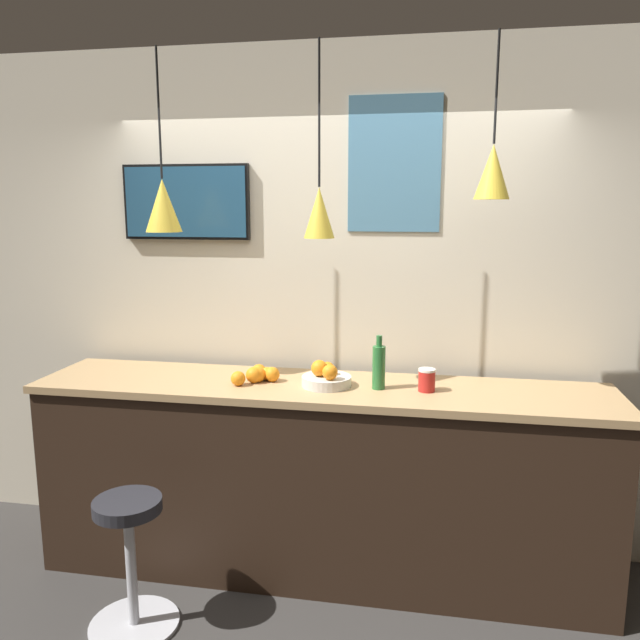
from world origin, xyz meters
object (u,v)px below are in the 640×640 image
(mounted_tv, at_px, (186,202))
(fruit_bowl, at_px, (326,377))
(bar_stool, at_px, (130,551))
(spread_jar, at_px, (427,380))
(juice_bottle, at_px, (379,366))

(mounted_tv, bearing_deg, fruit_bowl, -23.24)
(bar_stool, xyz_separation_m, spread_jar, (1.36, 0.62, 0.74))
(fruit_bowl, bearing_deg, spread_jar, 0.29)
(juice_bottle, distance_m, spread_jar, 0.25)
(bar_stool, xyz_separation_m, fruit_bowl, (0.83, 0.62, 0.72))
(fruit_bowl, distance_m, spread_jar, 0.52)
(bar_stool, bearing_deg, spread_jar, 24.68)
(fruit_bowl, xyz_separation_m, spread_jar, (0.52, 0.00, 0.01))
(fruit_bowl, relative_size, spread_jar, 2.22)
(bar_stool, distance_m, mounted_tv, 1.92)
(juice_bottle, bearing_deg, fruit_bowl, -179.44)
(fruit_bowl, height_order, juice_bottle, juice_bottle)
(fruit_bowl, height_order, spread_jar, fruit_bowl)
(fruit_bowl, height_order, mounted_tv, mounted_tv)
(bar_stool, distance_m, spread_jar, 1.67)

